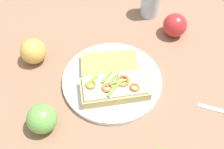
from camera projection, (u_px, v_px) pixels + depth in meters
name	position (u px, v px, depth m)	size (l,w,h in m)	color
ground_plane	(112.00, 82.00, 0.78)	(2.00, 2.00, 0.00)	#946B53
plate	(112.00, 80.00, 0.78)	(0.27, 0.27, 0.01)	white
sandwich	(115.00, 88.00, 0.73)	(0.19, 0.11, 0.05)	tan
bread_slice_side	(110.00, 65.00, 0.79)	(0.16, 0.08, 0.02)	tan
apple_0	(33.00, 51.00, 0.80)	(0.07, 0.07, 0.07)	gold
apple_2	(42.00, 119.00, 0.67)	(0.07, 0.07, 0.07)	#6DB44D
apple_3	(175.00, 25.00, 0.87)	(0.07, 0.07, 0.07)	red
drinking_glass	(151.00, 0.00, 0.91)	(0.06, 0.06, 0.12)	silver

